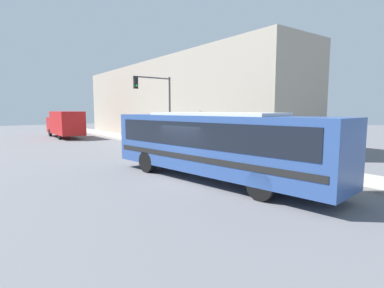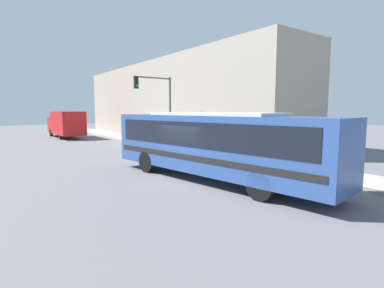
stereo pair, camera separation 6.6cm
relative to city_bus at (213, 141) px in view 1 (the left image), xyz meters
name	(u,v)px [view 1 (the left image)]	position (x,y,z in m)	size (l,w,h in m)	color
ground_plane	(189,180)	(-0.81, 0.73, -1.81)	(120.00, 120.00, 0.00)	slate
sidewalk	(127,138)	(5.03, 20.73, -1.72)	(2.69, 70.00, 0.17)	#A8A399
building_facade	(170,101)	(9.38, 18.73, 2.35)	(6.00, 33.98, 8.31)	#9E9384
city_bus	(213,141)	(0.00, 0.00, 0.00)	(4.01, 11.87, 3.09)	#2D4C8C
delivery_truck	(65,123)	(-0.11, 26.32, -0.16)	(2.46, 8.41, 3.02)	#B21919
fire_hydrant	(220,151)	(4.29, 4.38, -1.26)	(0.23, 0.31, 0.76)	#999999
traffic_light_pole	(158,99)	(3.36, 10.79, 2.24)	(3.28, 0.35, 5.68)	#47474C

